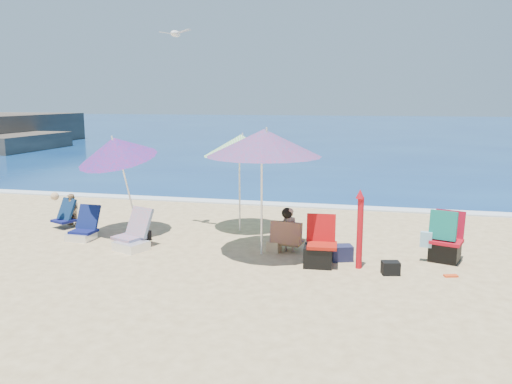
% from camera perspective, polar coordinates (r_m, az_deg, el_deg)
% --- Properties ---
extents(ground, '(120.00, 120.00, 0.00)m').
position_cam_1_polar(ground, '(9.09, 0.41, -8.02)').
color(ground, '#D8BC84').
rests_on(ground, ground).
extents(sea, '(120.00, 80.00, 0.12)m').
position_cam_1_polar(sea, '(53.53, 11.21, 6.97)').
color(sea, navy).
rests_on(sea, ground).
extents(foam, '(120.00, 0.50, 0.04)m').
position_cam_1_polar(foam, '(13.94, 5.05, -1.49)').
color(foam, white).
rests_on(foam, ground).
extents(umbrella_turquoise, '(2.46, 2.46, 2.38)m').
position_cam_1_polar(umbrella_turquoise, '(9.15, 0.89, 5.50)').
color(umbrella_turquoise, white).
rests_on(umbrella_turquoise, ground).
extents(umbrella_striped, '(1.86, 1.86, 2.15)m').
position_cam_1_polar(umbrella_striped, '(11.03, -1.69, 5.21)').
color(umbrella_striped, silver).
rests_on(umbrella_striped, ground).
extents(umbrella_blue, '(2.15, 2.19, 2.25)m').
position_cam_1_polar(umbrella_blue, '(11.06, -15.37, 4.69)').
color(umbrella_blue, white).
rests_on(umbrella_blue, ground).
extents(furled_umbrella, '(0.15, 0.15, 1.38)m').
position_cam_1_polar(furled_umbrella, '(8.84, 11.51, -3.66)').
color(furled_umbrella, red).
rests_on(furled_umbrella, ground).
extents(chair_navy, '(0.53, 0.65, 0.68)m').
position_cam_1_polar(chair_navy, '(11.19, -18.70, -4.10)').
color(chair_navy, '#0D124A').
rests_on(chair_navy, ground).
extents(chair_rainbow, '(0.82, 0.91, 0.76)m').
position_cam_1_polar(chair_rainbow, '(10.23, -13.57, -5.04)').
color(chair_rainbow, '#DB5A4D').
rests_on(chair_rainbow, ground).
extents(camp_chair_left, '(0.59, 0.55, 0.88)m').
position_cam_1_polar(camp_chair_left, '(8.99, 7.03, -6.54)').
color(camp_chair_left, '#A8170C').
rests_on(camp_chair_left, ground).
extents(camp_chair_right, '(0.79, 0.70, 0.95)m').
position_cam_1_polar(camp_chair_right, '(9.74, 20.28, -5.32)').
color(camp_chair_right, '#AF0C1A').
rests_on(camp_chair_right, ground).
extents(person_center, '(0.61, 0.56, 0.86)m').
position_cam_1_polar(person_center, '(9.68, 3.62, -4.34)').
color(person_center, tan).
rests_on(person_center, ground).
extents(person_left, '(0.62, 0.65, 0.83)m').
position_cam_1_polar(person_left, '(12.35, -20.07, -1.92)').
color(person_left, tan).
rests_on(person_left, ground).
extents(bag_black_a, '(0.35, 0.33, 0.21)m').
position_cam_1_polar(bag_black_a, '(10.80, -12.47, -4.72)').
color(bag_black_a, black).
rests_on(bag_black_a, ground).
extents(bag_tan, '(0.28, 0.23, 0.21)m').
position_cam_1_polar(bag_tan, '(9.75, 2.02, -6.11)').
color(bag_tan, tan).
rests_on(bag_tan, ground).
extents(bag_navy_b, '(0.44, 0.38, 0.28)m').
position_cam_1_polar(bag_navy_b, '(9.37, 9.52, -6.71)').
color(bag_navy_b, '#1B1E3C').
rests_on(bag_navy_b, ground).
extents(bag_black_b, '(0.33, 0.26, 0.22)m').
position_cam_1_polar(bag_black_b, '(8.82, 14.78, -8.20)').
color(bag_black_b, black).
rests_on(bag_black_b, ground).
extents(orange_item, '(0.24, 0.16, 0.03)m').
position_cam_1_polar(orange_item, '(9.04, 20.90, -8.73)').
color(orange_item, '#EC4618').
rests_on(orange_item, ground).
extents(seagull, '(0.78, 0.46, 0.13)m').
position_cam_1_polar(seagull, '(11.07, -8.98, 17.05)').
color(seagull, silver).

